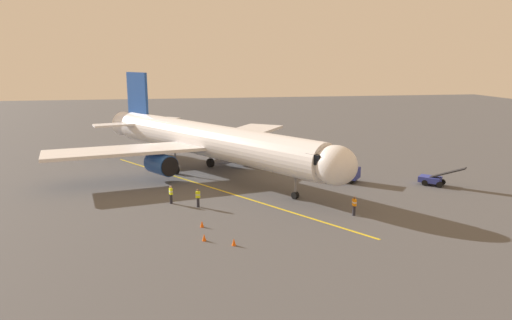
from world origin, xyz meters
TOP-DOWN VIEW (x-y plane):
  - ground_plane at (0.00, 0.00)m, footprint 220.00×220.00m
  - apron_lead_in_line at (-0.97, 5.85)m, footprint 22.41×33.40m
  - airplane at (-0.81, -0.38)m, footprint 30.75×35.48m
  - ground_crew_marshaller at (-12.23, 16.78)m, footprint 0.30×0.43m
  - ground_crew_wing_walker at (3.38, 10.53)m, footprint 0.37×0.46m
  - ground_crew_loader at (0.95, 12.07)m, footprint 0.46×0.37m
  - belt_loader_near_nose at (-24.29, 8.75)m, footprint 4.13×4.03m
  - box_truck_portside at (-14.88, 4.94)m, footprint 4.81×4.40m
  - safety_cone_nose_left at (0.96, 20.42)m, footprint 0.32×0.32m
  - safety_cone_nose_right at (0.94, 17.43)m, footprint 0.32×0.32m
  - safety_cone_wing_port at (-1.11, 21.70)m, footprint 0.32×0.32m

SIDE VIEW (x-z plane):
  - ground_plane at x=0.00m, z-range 0.00..0.00m
  - apron_lead_in_line at x=-0.97m, z-range 0.00..0.01m
  - safety_cone_nose_left at x=0.96m, z-range 0.00..0.55m
  - safety_cone_nose_right at x=0.94m, z-range 0.00..0.55m
  - safety_cone_wing_port at x=-1.11m, z-range 0.00..0.55m
  - belt_loader_near_nose at x=-24.29m, z-range -0.45..1.88m
  - ground_crew_marshaller at x=-12.23m, z-range 0.03..1.74m
  - ground_crew_wing_walker at x=3.38m, z-range 0.03..1.74m
  - ground_crew_loader at x=0.95m, z-range 0.03..1.74m
  - box_truck_portside at x=-14.88m, z-range 0.08..2.70m
  - airplane at x=-0.81m, z-range -1.75..9.75m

